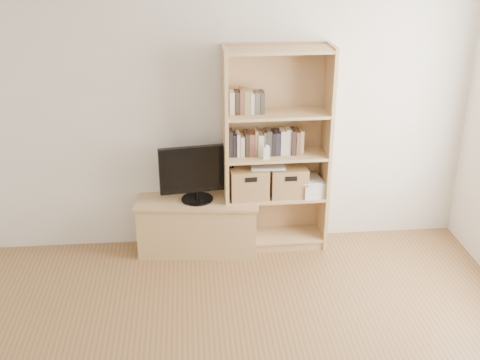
{
  "coord_description": "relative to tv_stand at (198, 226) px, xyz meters",
  "views": [
    {
      "loc": [
        -0.33,
        -2.68,
        2.88
      ],
      "look_at": [
        0.08,
        1.9,
        0.88
      ],
      "focal_mm": 45.0,
      "sensor_mm": 36.0,
      "label": 1
    }
  ],
  "objects": [
    {
      "name": "back_wall",
      "position": [
        0.27,
        0.2,
        1.05
      ],
      "size": [
        4.5,
        0.02,
        2.6
      ],
      "primitive_type": "cube",
      "color": "silver",
      "rests_on": "floor"
    },
    {
      "name": "tv_stand",
      "position": [
        0.0,
        0.0,
        0.0
      ],
      "size": [
        1.12,
        0.52,
        0.5
      ],
      "primitive_type": "cube",
      "rotation": [
        0.0,
        0.0,
        -0.1
      ],
      "color": "#A67E55",
      "rests_on": "floor"
    },
    {
      "name": "bookshelf",
      "position": [
        0.72,
        0.03,
        0.7
      ],
      "size": [
        0.96,
        0.36,
        1.9
      ],
      "primitive_type": "cube",
      "rotation": [
        0.0,
        0.0,
        0.02
      ],
      "color": "#A67E55",
      "rests_on": "floor"
    },
    {
      "name": "television",
      "position": [
        0.0,
        0.0,
        0.53
      ],
      "size": [
        0.67,
        0.14,
        0.53
      ],
      "primitive_type": "cube",
      "rotation": [
        0.0,
        0.0,
        0.14
      ],
      "color": "black",
      "rests_on": "tv_stand"
    },
    {
      "name": "books_row_mid",
      "position": [
        0.72,
        0.05,
        0.79
      ],
      "size": [
        0.8,
        0.17,
        0.21
      ],
      "primitive_type": "cube",
      "rotation": [
        0.0,
        0.0,
        0.02
      ],
      "color": "black",
      "rests_on": "bookshelf"
    },
    {
      "name": "books_row_upper",
      "position": [
        0.51,
        0.05,
        1.18
      ],
      "size": [
        0.4,
        0.15,
        0.21
      ],
      "primitive_type": "cube",
      "rotation": [
        0.0,
        0.0,
        -0.01
      ],
      "color": "black",
      "rests_on": "bookshelf"
    },
    {
      "name": "baby_monitor",
      "position": [
        0.62,
        -0.07,
        0.74
      ],
      "size": [
        0.06,
        0.04,
        0.11
      ],
      "primitive_type": "cube",
      "rotation": [
        0.0,
        0.0,
        -0.06
      ],
      "color": "white",
      "rests_on": "bookshelf"
    },
    {
      "name": "basket_left",
      "position": [
        0.47,
        0.02,
        0.42
      ],
      "size": [
        0.36,
        0.31,
        0.28
      ],
      "primitive_type": "cube",
      "rotation": [
        0.0,
        0.0,
        0.07
      ],
      "color": "olive",
      "rests_on": "bookshelf"
    },
    {
      "name": "basket_right",
      "position": [
        0.84,
        0.03,
        0.42
      ],
      "size": [
        0.34,
        0.28,
        0.27
      ],
      "primitive_type": "cube",
      "rotation": [
        0.0,
        0.0,
        0.02
      ],
      "color": "olive",
      "rests_on": "bookshelf"
    },
    {
      "name": "laptop",
      "position": [
        0.65,
        0.03,
        0.58
      ],
      "size": [
        0.32,
        0.23,
        0.02
      ],
      "primitive_type": "cube",
      "rotation": [
        0.0,
        0.0,
        -0.07
      ],
      "color": "silver",
      "rests_on": "basket_left"
    },
    {
      "name": "magazine_stack",
      "position": [
        1.05,
        0.04,
        0.35
      ],
      "size": [
        0.24,
        0.31,
        0.13
      ],
      "primitive_type": "cube",
      "rotation": [
        0.0,
        0.0,
        0.15
      ],
      "color": "beige",
      "rests_on": "bookshelf"
    }
  ]
}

